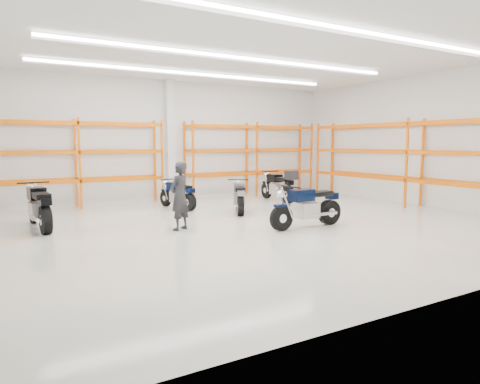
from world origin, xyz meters
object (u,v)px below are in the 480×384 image
structural_column (170,141)px  standing_man (180,196)px  motorcycle_back_b (178,195)px  motorcycle_back_c (239,198)px  motorcycle_back_d (279,186)px  motorcycle_back_a (39,208)px  motorcycle_main (310,207)px

structural_column → standing_man: bearing=-108.7°
structural_column → motorcycle_back_b: bearing=-104.9°
structural_column → motorcycle_back_c: bearing=-78.4°
motorcycle_back_d → structural_column: (-3.37, 2.38, 1.68)m
standing_man → motorcycle_back_b: bearing=-142.3°
standing_man → structural_column: structural_column is taller
motorcycle_back_a → motorcycle_back_c: motorcycle_back_a is taller
motorcycle_back_b → motorcycle_back_d: motorcycle_back_d is taller
motorcycle_back_d → standing_man: bearing=-149.5°
motorcycle_back_b → structural_column: structural_column is taller
motorcycle_main → motorcycle_back_a: bearing=152.3°
motorcycle_main → standing_man: bearing=155.8°
motorcycle_main → motorcycle_back_d: (2.17, 4.43, 0.05)m
motorcycle_main → structural_column: size_ratio=0.50×
motorcycle_main → motorcycle_back_a: size_ratio=0.96×
motorcycle_back_a → motorcycle_back_c: bearing=-2.5°
standing_man → structural_column: 5.92m
motorcycle_main → motorcycle_back_b: bearing=111.3°
motorcycle_back_c → motorcycle_main: bearing=-82.2°
motorcycle_main → motorcycle_back_b: 4.93m
motorcycle_back_b → motorcycle_back_a: bearing=-162.1°
motorcycle_back_a → motorcycle_back_b: (4.30, 1.39, -0.09)m
motorcycle_back_b → standing_man: (-1.25, -3.23, 0.41)m
motorcycle_main → motorcycle_back_a: motorcycle_back_a is taller
motorcycle_back_d → motorcycle_back_c: bearing=-150.2°
motorcycle_main → standing_man: (-3.04, 1.36, 0.34)m
motorcycle_back_b → structural_column: (0.59, 2.22, 1.80)m
motorcycle_main → standing_man: 3.35m
motorcycle_main → motorcycle_back_d: motorcycle_back_d is taller
motorcycle_back_d → structural_column: structural_column is taller
standing_man → motorcycle_back_c: bearing=-179.9°
motorcycle_back_d → motorcycle_main: bearing=-116.1°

